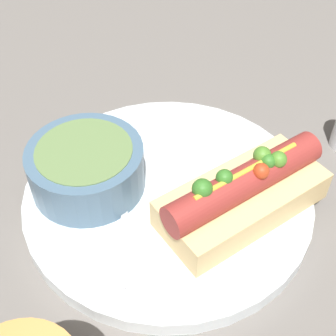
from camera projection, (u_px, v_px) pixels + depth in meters
name	position (u px, v px, depth m)	size (l,w,h in m)	color
ground_plane	(168.00, 201.00, 0.47)	(4.00, 4.00, 0.00)	slate
dinner_plate	(168.00, 196.00, 0.47)	(0.28, 0.28, 0.02)	white
hot_dog	(243.00, 193.00, 0.42)	(0.17, 0.12, 0.06)	#E5C17F
soup_bowl	(86.00, 166.00, 0.45)	(0.11, 0.11, 0.05)	slate
spoon	(127.00, 189.00, 0.46)	(0.12, 0.10, 0.01)	#B7B7BC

